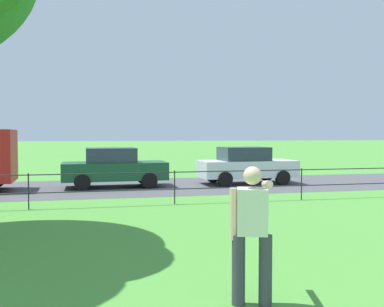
% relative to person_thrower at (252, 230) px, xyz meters
% --- Properties ---
extents(street_strip, '(80.00, 6.02, 0.01)m').
position_rel_person_thrower_xyz_m(street_strip, '(0.46, 12.18, -0.90)').
color(street_strip, '#4C4C51').
rests_on(street_strip, ground).
extents(park_fence, '(32.55, 0.04, 1.00)m').
position_rel_person_thrower_xyz_m(park_fence, '(0.46, 7.61, -0.23)').
color(park_fence, '#232328').
rests_on(park_fence, ground).
extents(person_thrower, '(0.68, 0.72, 1.67)m').
position_rel_person_thrower_xyz_m(person_thrower, '(0.00, 0.00, 0.00)').
color(person_thrower, '#383842').
rests_on(person_thrower, ground).
extents(car_dark_green_left, '(4.04, 1.89, 1.54)m').
position_rel_person_thrower_xyz_m(car_dark_green_left, '(-1.09, 12.27, -0.12)').
color(car_dark_green_left, '#194C2D').
rests_on(car_dark_green_left, ground).
extents(car_white_center, '(4.05, 1.90, 1.54)m').
position_rel_person_thrower_xyz_m(car_white_center, '(4.35, 12.22, -0.12)').
color(car_white_center, silver).
rests_on(car_white_center, ground).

